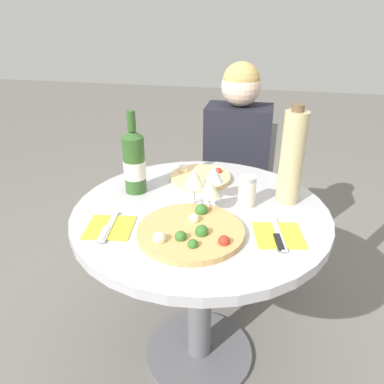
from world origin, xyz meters
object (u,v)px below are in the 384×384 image
at_px(chair_behind_diner, 235,198).
at_px(tall_carafe, 292,158).
at_px(dining_table, 200,247).
at_px(wine_bottle, 134,162).
at_px(seated_diner, 234,188).
at_px(pizza_large, 192,231).

xyz_separation_m(chair_behind_diner, tall_carafe, (0.24, -0.64, 0.51)).
height_order(dining_table, tall_carafe, tall_carafe).
height_order(wine_bottle, tall_carafe, tall_carafe).
height_order(chair_behind_diner, tall_carafe, tall_carafe).
distance_m(dining_table, wine_bottle, 0.41).
bearing_deg(wine_bottle, seated_diner, 57.91).
bearing_deg(tall_carafe, seated_diner, 115.42).
bearing_deg(tall_carafe, wine_bottle, -176.37).
distance_m(seated_diner, pizza_large, 0.84).
bearing_deg(tall_carafe, dining_table, -157.12).
xyz_separation_m(chair_behind_diner, wine_bottle, (-0.34, -0.68, 0.46)).
bearing_deg(chair_behind_diner, pizza_large, 86.33).
bearing_deg(seated_diner, tall_carafe, 115.42).
relative_size(chair_behind_diner, wine_bottle, 2.57).
bearing_deg(seated_diner, wine_bottle, 57.91).
distance_m(seated_diner, wine_bottle, 0.72).
relative_size(dining_table, seated_diner, 0.79).
xyz_separation_m(pizza_large, wine_bottle, (-0.28, 0.26, 0.11)).
xyz_separation_m(dining_table, tall_carafe, (0.30, 0.13, 0.34)).
xyz_separation_m(dining_table, chair_behind_diner, (0.06, 0.77, -0.18)).
bearing_deg(pizza_large, dining_table, 91.14).
height_order(chair_behind_diner, pizza_large, chair_behind_diner).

